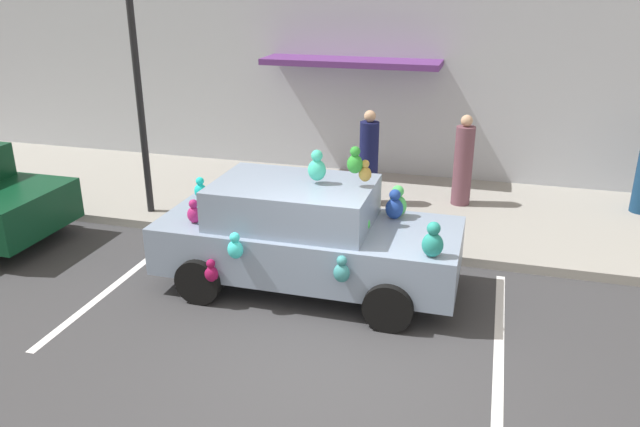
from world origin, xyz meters
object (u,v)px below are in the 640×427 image
street_lamp_post (136,68)px  plush_covered_car (305,235)px  pedestrian_walking_past (463,164)px  teddy_bear_on_sidewalk (239,198)px  pedestrian_near_shopfront (369,161)px

street_lamp_post → plush_covered_car: bearing=-26.8°
plush_covered_car → pedestrian_walking_past: plush_covered_car is taller
teddy_bear_on_sidewalk → pedestrian_near_shopfront: bearing=33.5°
plush_covered_car → pedestrian_walking_past: size_ratio=2.47×
street_lamp_post → teddy_bear_on_sidewalk: bearing=4.8°
street_lamp_post → pedestrian_near_shopfront: bearing=21.8°
street_lamp_post → pedestrian_near_shopfront: (3.73, 1.49, -1.75)m
teddy_bear_on_sidewalk → pedestrian_walking_past: bearing=25.7°
teddy_bear_on_sidewalk → street_lamp_post: (-1.70, -0.14, 2.21)m
plush_covered_car → teddy_bear_on_sidewalk: (-1.80, 1.91, -0.29)m
teddy_bear_on_sidewalk → street_lamp_post: size_ratio=0.18×
street_lamp_post → pedestrian_near_shopfront: street_lamp_post is taller
plush_covered_car → street_lamp_post: bearing=153.2°
plush_covered_car → street_lamp_post: size_ratio=0.99×
pedestrian_near_shopfront → pedestrian_walking_past: 1.75m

